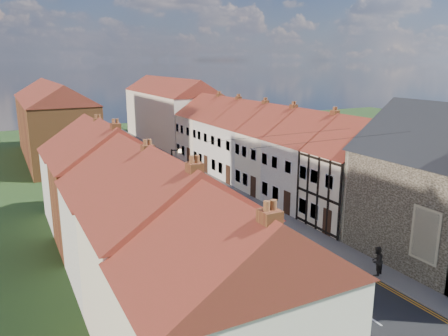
{
  "coord_description": "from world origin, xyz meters",
  "views": [
    {
      "loc": [
        -16.18,
        -12.6,
        13.11
      ],
      "look_at": [
        1.86,
        21.85,
        3.5
      ],
      "focal_mm": 35.0,
      "sensor_mm": 36.0,
      "label": 1
    }
  ],
  "objects_px": {
    "car_distant": "(86,137)",
    "car_mid": "(181,205)",
    "pedestrian_left": "(228,273)",
    "car_far": "(138,168)",
    "pedestrian_right": "(377,261)",
    "lamppost": "(173,180)",
    "car_near": "(260,271)"
  },
  "relations": [
    {
      "from": "car_distant",
      "to": "car_mid",
      "type": "bearing_deg",
      "value": -104.1
    },
    {
      "from": "car_mid",
      "to": "car_distant",
      "type": "distance_m",
      "value": 40.84
    },
    {
      "from": "pedestrian_left",
      "to": "car_mid",
      "type": "bearing_deg",
      "value": 89.37
    },
    {
      "from": "car_mid",
      "to": "car_far",
      "type": "relative_size",
      "value": 0.93
    },
    {
      "from": "pedestrian_right",
      "to": "lamppost",
      "type": "bearing_deg",
      "value": -82.31
    },
    {
      "from": "pedestrian_left",
      "to": "pedestrian_right",
      "type": "xyz_separation_m",
      "value": [
        8.8,
        -3.05,
        0.07
      ]
    },
    {
      "from": "car_far",
      "to": "car_distant",
      "type": "xyz_separation_m",
      "value": [
        -1.24,
        25.69,
        -0.1
      ]
    },
    {
      "from": "pedestrian_left",
      "to": "lamppost",
      "type": "bearing_deg",
      "value": 93.85
    },
    {
      "from": "car_mid",
      "to": "car_distant",
      "type": "xyz_separation_m",
      "value": [
        -0.63,
        40.83,
        -0.14
      ]
    },
    {
      "from": "lamppost",
      "to": "pedestrian_right",
      "type": "distance_m",
      "value": 16.99
    },
    {
      "from": "car_near",
      "to": "pedestrian_left",
      "type": "height_order",
      "value": "pedestrian_left"
    },
    {
      "from": "lamppost",
      "to": "pedestrian_left",
      "type": "bearing_deg",
      "value": -96.13
    },
    {
      "from": "lamppost",
      "to": "car_mid",
      "type": "xyz_separation_m",
      "value": [
        1.24,
        1.51,
        -2.8
      ]
    },
    {
      "from": "car_mid",
      "to": "pedestrian_left",
      "type": "height_order",
      "value": "pedestrian_left"
    },
    {
      "from": "car_near",
      "to": "pedestrian_left",
      "type": "xyz_separation_m",
      "value": [
        -1.95,
        0.38,
        0.22
      ]
    },
    {
      "from": "car_near",
      "to": "pedestrian_left",
      "type": "bearing_deg",
      "value": 176.42
    },
    {
      "from": "pedestrian_right",
      "to": "car_mid",
      "type": "bearing_deg",
      "value": -88.1
    },
    {
      "from": "car_mid",
      "to": "car_far",
      "type": "xyz_separation_m",
      "value": [
        0.61,
        15.14,
        -0.04
      ]
    },
    {
      "from": "car_far",
      "to": "pedestrian_right",
      "type": "bearing_deg",
      "value": -91.53
    },
    {
      "from": "lamppost",
      "to": "car_mid",
      "type": "relative_size",
      "value": 1.33
    },
    {
      "from": "car_mid",
      "to": "car_near",
      "type": "bearing_deg",
      "value": -77.05
    },
    {
      "from": "car_near",
      "to": "pedestrian_right",
      "type": "bearing_deg",
      "value": -13.78
    },
    {
      "from": "lamppost",
      "to": "pedestrian_right",
      "type": "xyz_separation_m",
      "value": [
        7.51,
        -15.03,
        -2.48
      ]
    },
    {
      "from": "lamppost",
      "to": "car_far",
      "type": "distance_m",
      "value": 16.99
    },
    {
      "from": "pedestrian_right",
      "to": "car_distant",
      "type": "bearing_deg",
      "value": -102.0
    },
    {
      "from": "car_distant",
      "to": "car_near",
      "type": "bearing_deg",
      "value": -104.93
    },
    {
      "from": "pedestrian_left",
      "to": "pedestrian_right",
      "type": "bearing_deg",
      "value": -9.11
    },
    {
      "from": "lamppost",
      "to": "car_distant",
      "type": "relative_size",
      "value": 1.38
    },
    {
      "from": "lamppost",
      "to": "car_far",
      "type": "height_order",
      "value": "lamppost"
    },
    {
      "from": "lamppost",
      "to": "pedestrian_left",
      "type": "relative_size",
      "value": 3.45
    },
    {
      "from": "car_near",
      "to": "car_distant",
      "type": "bearing_deg",
      "value": 97.52
    },
    {
      "from": "pedestrian_left",
      "to": "pedestrian_right",
      "type": "distance_m",
      "value": 9.31
    }
  ]
}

